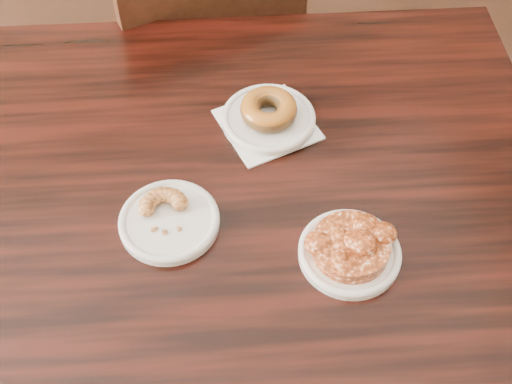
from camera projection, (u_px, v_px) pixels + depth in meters
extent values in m
plane|color=black|center=(213.00, 307.00, 1.72)|extent=(5.00, 5.00, 0.00)
cube|color=black|center=(261.00, 324.00, 1.28)|extent=(1.11, 1.11, 0.75)
cube|color=white|center=(267.00, 125.00, 1.09)|extent=(0.18, 0.18, 0.00)
cylinder|color=white|center=(268.00, 119.00, 1.09)|extent=(0.16, 0.16, 0.01)
cylinder|color=silver|center=(169.00, 221.00, 0.96)|extent=(0.15, 0.15, 0.01)
cylinder|color=white|center=(349.00, 253.00, 0.93)|extent=(0.15, 0.15, 0.01)
torus|color=#965915|center=(269.00, 109.00, 1.07)|extent=(0.10, 0.10, 0.03)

